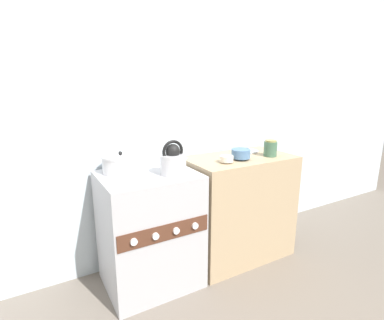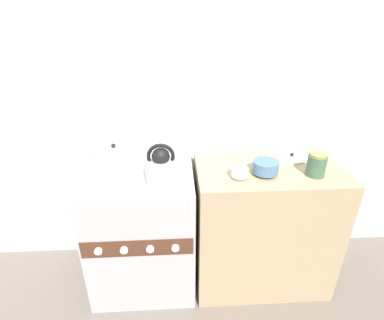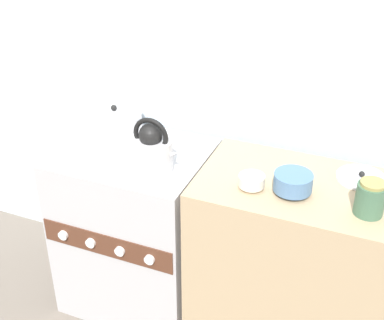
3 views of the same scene
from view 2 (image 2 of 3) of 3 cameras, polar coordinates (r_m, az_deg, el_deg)
name	(u,v)px [view 2 (image 2 of 3)]	position (r m, az deg, el deg)	size (l,w,h in m)	color
ground_plane	(144,310)	(2.14, -9.11, -26.44)	(12.00, 12.00, 0.00)	#70665B
wall_back	(138,91)	(1.96, -10.25, 12.82)	(7.00, 0.06, 2.50)	silver
stove	(143,231)	(2.03, -9.33, -13.12)	(0.65, 0.56, 0.84)	#B2B2B7
counter	(263,226)	(2.07, 13.28, -12.16)	(0.87, 0.50, 0.87)	tan
kettle	(162,168)	(1.65, -5.79, -1.49)	(0.22, 0.18, 0.24)	silver
cooking_pot	(115,157)	(1.89, -14.49, 0.61)	(0.26, 0.26, 0.15)	silver
enamel_bowl	(266,167)	(1.74, 13.83, -1.28)	(0.15, 0.15, 0.08)	#4C729E
small_ceramic_bowl	(240,172)	(1.68, 9.04, -2.33)	(0.10, 0.10, 0.05)	beige
storage_jar	(316,165)	(1.81, 22.61, -0.88)	(0.10, 0.10, 0.13)	#3F664C
loose_pot_lid	(292,157)	(2.00, 18.43, 0.58)	(0.19, 0.19, 0.03)	silver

